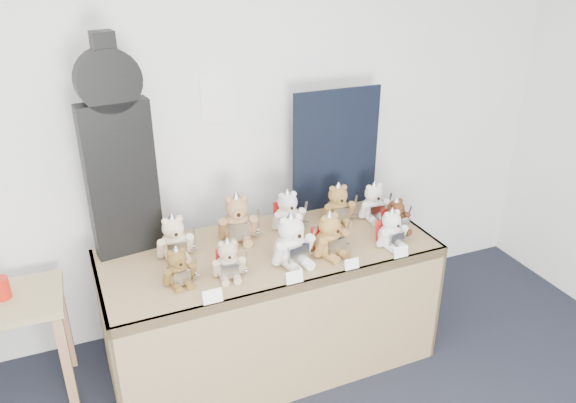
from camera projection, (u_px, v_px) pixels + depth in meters
name	position (u px, v px, depth m)	size (l,w,h in m)	color
room_shell	(218.00, 98.00, 3.38)	(6.00, 6.00, 6.00)	silver
display_table	(275.00, 280.00, 3.25)	(1.94, 0.85, 0.80)	#95704C
guitar_case	(118.00, 152.00, 2.97)	(0.38, 0.16, 1.22)	black
navy_board	(336.00, 150.00, 3.59)	(0.59, 0.02, 0.79)	black
red_cup	(1.00, 288.00, 2.99)	(0.09, 0.09, 0.12)	red
teddy_front_far_left	(178.00, 268.00, 2.87)	(0.20, 0.17, 0.24)	brown
teddy_front_left	(228.00, 261.00, 2.93)	(0.20, 0.18, 0.25)	tan
teddy_front_centre	(292.00, 242.00, 3.04)	(0.28, 0.24, 0.33)	white
teddy_front_right	(330.00, 237.00, 3.13)	(0.24, 0.22, 0.29)	olive
teddy_front_far_right	(391.00, 230.00, 3.23)	(0.21, 0.18, 0.26)	silver
teddy_front_end	(396.00, 218.00, 3.38)	(0.21, 0.19, 0.25)	#4F2D1B
teddy_back_left	(174.00, 239.00, 3.11)	(0.23, 0.19, 0.29)	beige
teddy_back_centre_left	(237.00, 220.00, 3.28)	(0.27, 0.23, 0.32)	#A37C51
teddy_back_centre_right	(288.00, 213.00, 3.41)	(0.23, 0.19, 0.28)	white
teddy_back_right	(338.00, 205.00, 3.50)	(0.23, 0.19, 0.28)	olive
teddy_back_end	(374.00, 203.00, 3.54)	(0.22, 0.18, 0.27)	white
entry_card_a	(213.00, 296.00, 2.74)	(0.10, 0.00, 0.07)	white
entry_card_b	(295.00, 277.00, 2.90)	(0.09, 0.00, 0.07)	white
entry_card_c	(352.00, 264.00, 3.02)	(0.08, 0.00, 0.06)	white
entry_card_d	(401.00, 252.00, 3.14)	(0.09, 0.00, 0.07)	white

